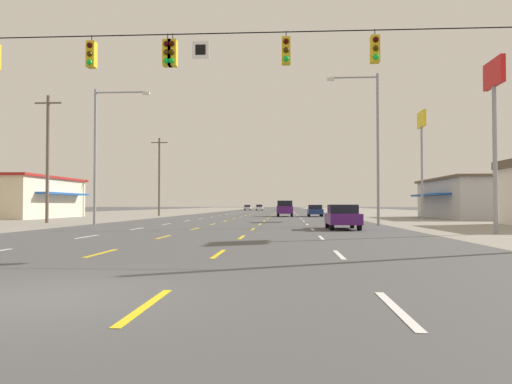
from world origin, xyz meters
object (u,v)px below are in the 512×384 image
(pole_sign_right_row_0, at_px, (494,102))
(pole_sign_right_row_1, at_px, (422,137))
(suv_inner_right_mid, at_px, (285,208))
(sedan_far_left_farther, at_px, (248,207))
(sedan_far_right_near, at_px, (315,210))
(suv_inner_right_far, at_px, (285,207))
(hatchback_inner_left_midfar, at_px, (259,207))
(sedan_far_right_nearest, at_px, (342,216))
(streetlight_left_row_0, at_px, (101,146))
(streetlight_right_row_0, at_px, (373,139))

(pole_sign_right_row_0, xyz_separation_m, pole_sign_right_row_1, (2.76, 23.77, 1.51))
(suv_inner_right_mid, height_order, sedan_far_left_farther, suv_inner_right_mid)
(sedan_far_right_near, height_order, suv_inner_right_mid, suv_inner_right_mid)
(sedan_far_right_near, relative_size, suv_inner_right_far, 0.92)
(hatchback_inner_left_midfar, xyz_separation_m, pole_sign_right_row_0, (17.46, -104.81, 5.79))
(sedan_far_right_nearest, relative_size, hatchback_inner_left_midfar, 1.15)
(suv_inner_right_far, height_order, pole_sign_right_row_0, pole_sign_right_row_0)
(sedan_far_right_nearest, xyz_separation_m, suv_inner_right_far, (-3.63, 101.43, 0.27))
(suv_inner_right_far, bearing_deg, sedan_far_right_nearest, -87.95)
(hatchback_inner_left_midfar, bearing_deg, sedan_far_right_near, -81.17)
(sedan_far_right_nearest, relative_size, pole_sign_right_row_1, 0.43)
(suv_inner_right_mid, relative_size, streetlight_left_row_0, 0.50)
(pole_sign_right_row_0, height_order, streetlight_left_row_0, streetlight_left_row_0)
(sedan_far_right_near, relative_size, pole_sign_right_row_0, 0.52)
(suv_inner_right_far, height_order, streetlight_right_row_0, streetlight_right_row_0)
(suv_inner_right_mid, bearing_deg, hatchback_inner_left_midfar, 95.78)
(sedan_far_right_nearest, distance_m, pole_sign_right_row_0, 10.17)
(sedan_far_left_farther, bearing_deg, pole_sign_right_row_0, -79.25)
(sedan_far_left_farther, relative_size, streetlight_right_row_0, 0.42)
(sedan_far_left_farther, distance_m, pole_sign_right_row_1, 90.77)
(sedan_far_right_nearest, height_order, pole_sign_right_row_1, pole_sign_right_row_1)
(suv_inner_right_far, bearing_deg, pole_sign_right_row_1, -80.70)
(pole_sign_right_row_0, height_order, streetlight_right_row_0, streetlight_right_row_0)
(hatchback_inner_left_midfar, relative_size, suv_inner_right_far, 0.80)
(sedan_far_right_nearest, distance_m, suv_inner_right_mid, 32.61)
(pole_sign_right_row_0, bearing_deg, sedan_far_right_near, 100.62)
(suv_inner_right_mid, height_order, streetlight_left_row_0, streetlight_left_row_0)
(sedan_far_right_near, xyz_separation_m, pole_sign_right_row_1, (9.63, -12.84, 7.33))
(sedan_far_left_farther, relative_size, pole_sign_right_row_0, 0.52)
(suv_inner_right_mid, relative_size, pole_sign_right_row_1, 0.46)
(sedan_far_left_farther, distance_m, pole_sign_right_row_0, 113.18)
(sedan_far_right_nearest, relative_size, sedan_far_left_farther, 1.00)
(sedan_far_left_farther, distance_m, streetlight_right_row_0, 102.70)
(pole_sign_right_row_0, bearing_deg, hatchback_inner_left_midfar, 99.46)
(suv_inner_right_far, distance_m, pole_sign_right_row_1, 83.50)
(pole_sign_right_row_0, bearing_deg, sedan_far_right_nearest, 147.78)
(hatchback_inner_left_midfar, xyz_separation_m, sedan_far_left_farther, (-3.62, 6.24, -0.03))
(sedan_far_right_nearest, xyz_separation_m, hatchback_inner_left_midfar, (-10.41, 100.36, 0.03))
(hatchback_inner_left_midfar, bearing_deg, streetlight_right_row_0, -82.09)
(hatchback_inner_left_midfar, distance_m, streetlight_right_row_0, 95.99)
(sedan_far_right_nearest, distance_m, suv_inner_right_far, 101.49)
(suv_inner_right_mid, bearing_deg, sedan_far_right_nearest, -83.79)
(sedan_far_right_nearest, xyz_separation_m, streetlight_right_row_0, (2.78, 5.43, 5.32))
(sedan_far_right_near, xyz_separation_m, hatchback_inner_left_midfar, (-10.60, 68.20, 0.03))
(suv_inner_right_mid, distance_m, streetlight_right_row_0, 28.17)
(sedan_far_right_near, height_order, suv_inner_right_far, suv_inner_right_far)
(suv_inner_right_mid, bearing_deg, pole_sign_right_row_0, -73.98)
(sedan_far_left_farther, xyz_separation_m, streetlight_left_row_0, (-2.77, -101.17, 4.95))
(hatchback_inner_left_midfar, distance_m, streetlight_left_row_0, 95.28)
(sedan_far_left_farther, bearing_deg, suv_inner_right_mid, -81.94)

